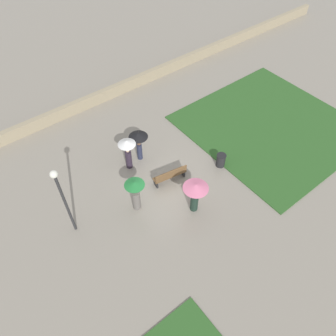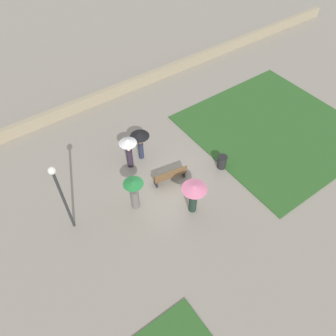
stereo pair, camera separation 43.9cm
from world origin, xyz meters
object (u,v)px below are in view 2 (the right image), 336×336
Objects in this scene: trash_bin at (222,162)px; crowd_person_white at (128,148)px; lamp_post at (60,191)px; crowd_person_green at (134,191)px; crowd_person_black at (140,138)px; crowd_person_pink at (194,192)px; park_bench at (170,175)px.

crowd_person_white reaches higher than trash_bin.
lamp_post is 3.37m from crowd_person_green.
crowd_person_white is (3.94, -2.93, 0.95)m from trash_bin.
crowd_person_black is at bearing 96.36° from crowd_person_white.
crowd_person_green is (-2.94, 0.74, -1.47)m from lamp_post.
crowd_person_white is 4.30m from crowd_person_pink.
crowd_person_white is 0.84m from crowd_person_black.
crowd_person_black is (0.29, -2.32, 0.97)m from park_bench.
crowd_person_pink is (2.99, 1.26, 0.99)m from trash_bin.
trash_bin is at bearing -138.58° from crowd_person_green.
crowd_person_black is at bearing -60.15° from crowd_person_pink.
trash_bin is 0.42× the size of crowd_person_pink.
crowd_person_pink is (-0.95, 4.19, 0.04)m from crowd_person_white.
lamp_post reaches higher than crowd_person_white.
park_bench is 2.56m from crowd_person_white.
crowd_person_white is (1.11, -2.14, 0.87)m from park_bench.
crowd_person_green reaches higher than crowd_person_black.
lamp_post reaches higher than crowd_person_pink.
crowd_person_pink is (-5.05, 2.50, -1.27)m from lamp_post.
crowd_person_white is at bearing -68.64° from crowd_person_green.
lamp_post is 5.23× the size of trash_bin.
park_bench is 2.40m from crowd_person_green.
trash_bin is 5.00m from crowd_person_white.
crowd_person_green is at bearing 165.90° from lamp_post.
crowd_person_pink is at bearing 153.64° from lamp_post.
lamp_post reaches higher than trash_bin.
trash_bin is at bearing 171.24° from lamp_post.
crowd_person_white is 1.01× the size of crowd_person_green.
crowd_person_black reaches higher than trash_bin.
crowd_person_green is at bearing -140.51° from crowd_person_black.
crowd_person_black is 4.37m from crowd_person_pink.
crowd_person_green is at bearing 17.16° from park_bench.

